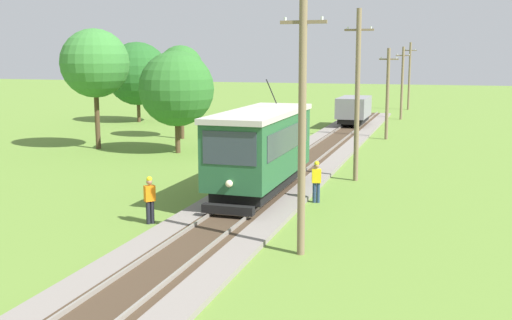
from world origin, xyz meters
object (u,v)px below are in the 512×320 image
Objects in this scene: tree_left_far at (138,74)px; red_tram at (261,148)px; tree_right_far at (177,89)px; freight_car at (354,110)px; tree_right_near at (95,63)px; utility_pole_mid at (357,95)px; track_worker at (150,198)px; second_worker at (316,180)px; tree_left_near at (181,69)px; utility_pole_far at (387,93)px; utility_pole_distant at (402,82)px; utility_pole_horizon at (409,75)px; utility_pole_near_tram at (302,123)px.

red_tram is at bearing -52.54° from tree_left_far.
red_tram is at bearing -49.81° from tree_right_far.
freight_car is (-0.00, 27.36, -0.64)m from red_tram.
freight_car is 19.34m from tree_right_far.
utility_pole_mid is at bearing -17.01° from tree_right_near.
tree_left_far is at bearing 125.54° from tree_right_far.
tree_left_far is at bearing -19.18° from track_worker.
tree_left_far is at bearing -154.21° from second_worker.
tree_left_near reaches higher than red_tram.
tree_right_near is at bearing -149.98° from utility_pole_far.
utility_pole_mid reaches higher than tree_right_near.
tree_right_far is (-12.07, -25.23, 0.49)m from utility_pole_distant.
tree_right_far reaches higher than red_tram.
track_worker is 19.94m from tree_right_near.
utility_pole_distant reaches higher than track_worker.
tree_left_near reaches higher than track_worker.
tree_left_near is (-8.49, 21.65, 4.20)m from track_worker.
freight_car is 0.70× the size of tree_left_far.
second_worker is (2.48, -27.51, -0.57)m from freight_car.
utility_pole_distant is (0.00, 30.71, -0.68)m from utility_pole_mid.
tree_right_far is at bearing -139.55° from utility_pole_far.
utility_pole_mid is 1.06× the size of tree_right_near.
tree_left_far is (-19.80, 25.85, 2.28)m from red_tram.
utility_pole_mid is (3.41, -22.58, 2.70)m from freight_car.
tree_right_far is at bearing -108.30° from utility_pole_horizon.
utility_pole_far is 0.90× the size of tree_left_far.
tree_left_far is (-23.21, 5.29, 1.04)m from utility_pole_far.
tree_right_near is 1.22× the size of tree_right_far.
utility_pole_mid reaches higher than utility_pole_near_tram.
track_worker is at bearing -98.52° from utility_pole_distant.
track_worker is at bearing -94.71° from freight_car.
utility_pole_near_tram is 1.09× the size of tree_left_far.
freight_car is at bearing 98.58° from utility_pole_mid.
tree_right_far is at bearing 0.17° from tree_right_near.
utility_pole_distant is at bearing 90.00° from utility_pole_near_tram.
utility_pole_near_tram is 7.54m from second_worker.
track_worker is 23.63m from tree_left_near.
utility_pole_near_tram is at bearing -58.09° from tree_left_near.
utility_pole_near_tram is 40.17m from tree_left_far.
freight_car is at bearing 170.34° from second_worker.
tree_right_far is (-12.07, -10.29, 0.64)m from utility_pole_far.
utility_pole_distant is 1.08× the size of tree_right_far.
second_worker is at bearing -91.49° from utility_pole_distant.
freight_car is 2.91× the size of track_worker.
tree_left_far is (-5.36, 15.60, -1.15)m from tree_right_near.
tree_left_far reaches higher than track_worker.
tree_right_near is at bearing -10.75° from track_worker.
tree_left_far reaches higher than tree_right_far.
tree_left_near is 7.05m from tree_right_near.
utility_pole_mid reaches higher than second_worker.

